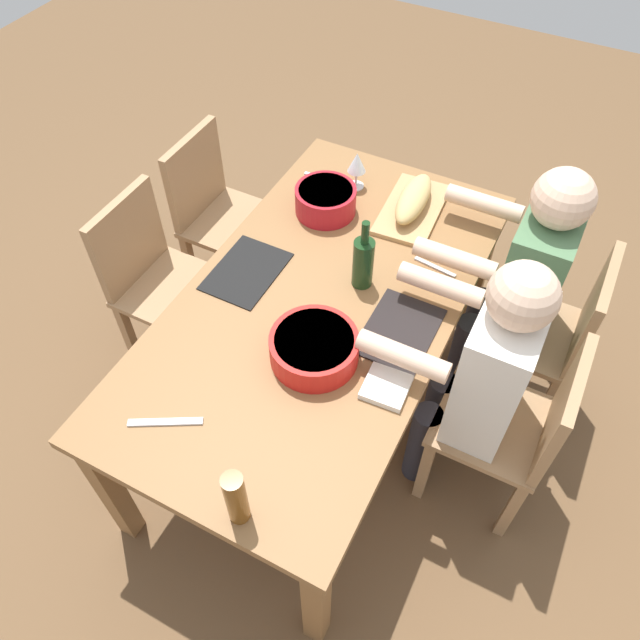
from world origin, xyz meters
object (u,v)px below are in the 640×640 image
object	(u,v)px
napkin_stack	(386,387)
beer_bottle	(236,498)
chair_near_left	(218,210)
bread_loaf	(414,199)
serving_bowl_fruit	(326,199)
wine_glass	(357,164)
cutting_board	(412,210)
wine_bottle	(363,262)
chair_far_center	(519,425)
serving_bowl_salad	(314,347)
diner_far_center	(481,371)
chair_far_left	(552,331)
chair_near_center	(156,276)
diner_far_left	(520,278)
dining_table	(320,315)

from	to	relation	value
napkin_stack	beer_bottle	bearing A→B (deg)	-18.97
chair_near_left	bread_loaf	size ratio (longest dim) A/B	2.66
serving_bowl_fruit	beer_bottle	size ratio (longest dim) A/B	1.12
beer_bottle	wine_glass	xyz separation A→B (m)	(-1.45, -0.33, 0.01)
serving_bowl_fruit	cutting_board	xyz separation A→B (m)	(-0.16, 0.31, -0.05)
wine_bottle	serving_bowl_fruit	bearing A→B (deg)	-134.64
chair_far_center	cutting_board	xyz separation A→B (m)	(-0.60, -0.68, 0.27)
napkin_stack	serving_bowl_salad	bearing A→B (deg)	-91.49
wine_glass	napkin_stack	xyz separation A→B (m)	(0.88, 0.52, -0.10)
cutting_board	diner_far_center	bearing A→B (deg)	39.52
chair_far_left	bread_loaf	distance (m)	0.76
bread_loaf	wine_glass	distance (m)	0.28
chair_near_center	serving_bowl_fruit	world-z (taller)	same
chair_near_left	serving_bowl_fruit	xyz separation A→B (m)	(0.04, 0.59, 0.32)
chair_near_left	napkin_stack	world-z (taller)	chair_near_left
cutting_board	wine_glass	xyz separation A→B (m)	(-0.04, -0.27, 0.11)
beer_bottle	chair_near_left	bearing A→B (deg)	-143.38
bread_loaf	wine_glass	size ratio (longest dim) A/B	1.93
chair_far_left	chair_far_center	distance (m)	0.48
chair_near_center	serving_bowl_salad	world-z (taller)	chair_near_center
chair_near_left	wine_bottle	size ratio (longest dim) A/B	2.93
diner_far_left	napkin_stack	distance (m)	0.76
diner_far_left	chair_near_left	world-z (taller)	diner_far_left
chair_far_center	diner_far_center	xyz separation A→B (m)	(-0.00, -0.18, 0.21)
cutting_board	wine_glass	world-z (taller)	wine_glass
chair_far_left	diner_far_left	bearing A→B (deg)	-90.00
chair_near_left	chair_far_center	xyz separation A→B (m)	(0.48, 1.58, 0.00)
diner_far_left	chair_far_center	distance (m)	0.56
chair_far_left	chair_near_left	xyz separation A→B (m)	(0.00, -1.58, 0.00)
diner_far_left	serving_bowl_fruit	distance (m)	0.82
chair_far_center	wine_glass	xyz separation A→B (m)	(-0.64, -0.95, 0.37)
chair_far_center	wine_bottle	distance (m)	0.80
dining_table	serving_bowl_salad	bearing A→B (deg)	22.98
chair_far_left	serving_bowl_salad	xyz separation A→B (m)	(0.71, -0.69, 0.31)
diner_far_left	beer_bottle	xyz separation A→B (m)	(1.29, -0.44, 0.15)
serving_bowl_salad	wine_glass	size ratio (longest dim) A/B	1.77
chair_far_center	napkin_stack	distance (m)	0.56
diner_far_left	wine_bottle	size ratio (longest dim) A/B	4.14
chair_near_center	napkin_stack	bearing A→B (deg)	78.26
chair_near_center	serving_bowl_fruit	xyz separation A→B (m)	(-0.44, 0.59, 0.32)
serving_bowl_fruit	bread_loaf	size ratio (longest dim) A/B	0.77
serving_bowl_salad	cutting_board	world-z (taller)	serving_bowl_salad
wine_glass	napkin_stack	world-z (taller)	wine_glass
cutting_board	wine_glass	bearing A→B (deg)	-98.48
chair_far_left	serving_bowl_salad	world-z (taller)	chair_far_left
chair_far_left	wine_glass	size ratio (longest dim) A/B	5.12
dining_table	chair_near_left	world-z (taller)	chair_near_left
dining_table	napkin_stack	size ratio (longest dim) A/B	12.52
diner_far_left	napkin_stack	xyz separation A→B (m)	(0.72, -0.25, 0.05)
cutting_board	wine_bottle	xyz separation A→B (m)	(0.45, -0.02, 0.10)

